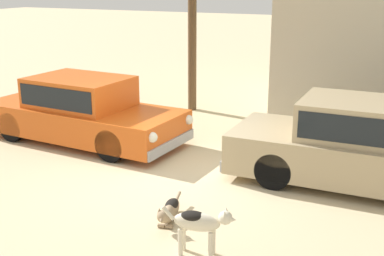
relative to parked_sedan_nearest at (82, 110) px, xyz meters
The scene contains 5 objects.
ground_plane 2.93m from the parked_sedan_nearest, 22.95° to the right, with size 80.00×80.00×0.00m, color #CCB78E.
parked_sedan_nearest is the anchor object (origin of this frame).
parked_sedan_second 5.78m from the parked_sedan_nearest, ahead, with size 4.62×1.77×1.46m.
stray_dog_spotted 4.32m from the parked_sedan_nearest, 36.80° to the right, with size 0.35×1.08×0.35m.
stray_dog_tan 5.34m from the parked_sedan_nearest, 37.78° to the right, with size 0.96×0.31×0.68m.
Camera 1 is at (3.92, -7.37, 3.39)m, focal length 47.34 mm.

